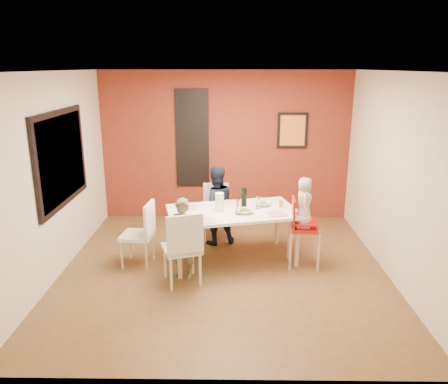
{
  "coord_description": "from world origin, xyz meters",
  "views": [
    {
      "loc": [
        0.08,
        -5.61,
        2.76
      ],
      "look_at": [
        0.0,
        0.3,
        1.05
      ],
      "focal_mm": 35.0,
      "sensor_mm": 36.0,
      "label": 1
    }
  ],
  "objects_px": {
    "chair_far": "(216,208)",
    "child_near": "(183,239)",
    "dining_table": "(233,215)",
    "chair_near": "(183,245)",
    "paper_towel_roll": "(220,202)",
    "child_far": "(216,205)",
    "chair_left": "(142,231)",
    "wine_bottle": "(244,197)",
    "high_chair": "(301,226)",
    "toddler": "(304,202)"
  },
  "relations": [
    {
      "from": "child_near",
      "to": "paper_towel_roll",
      "type": "bearing_deg",
      "value": 65.99
    },
    {
      "from": "chair_left",
      "to": "paper_towel_roll",
      "type": "distance_m",
      "value": 1.16
    },
    {
      "from": "high_chair",
      "to": "toddler",
      "type": "xyz_separation_m",
      "value": [
        0.03,
        -0.0,
        0.34
      ]
    },
    {
      "from": "child_far",
      "to": "child_near",
      "type": "bearing_deg",
      "value": 56.7
    },
    {
      "from": "toddler",
      "to": "wine_bottle",
      "type": "xyz_separation_m",
      "value": [
        -0.82,
        0.31,
        -0.03
      ]
    },
    {
      "from": "chair_far",
      "to": "child_far",
      "type": "distance_m",
      "value": 0.27
    },
    {
      "from": "child_near",
      "to": "wine_bottle",
      "type": "xyz_separation_m",
      "value": [
        0.83,
        0.7,
        0.36
      ]
    },
    {
      "from": "child_far",
      "to": "high_chair",
      "type": "bearing_deg",
      "value": 132.24
    },
    {
      "from": "chair_left",
      "to": "child_far",
      "type": "relative_size",
      "value": 0.73
    },
    {
      "from": "chair_near",
      "to": "child_near",
      "type": "distance_m",
      "value": 0.25
    },
    {
      "from": "child_near",
      "to": "toddler",
      "type": "height_order",
      "value": "toddler"
    },
    {
      "from": "toddler",
      "to": "high_chair",
      "type": "bearing_deg",
      "value": 89.37
    },
    {
      "from": "toddler",
      "to": "paper_towel_roll",
      "type": "xyz_separation_m",
      "value": [
        -1.18,
        0.12,
        -0.04
      ]
    },
    {
      "from": "chair_far",
      "to": "high_chair",
      "type": "relative_size",
      "value": 0.91
    },
    {
      "from": "dining_table",
      "to": "chair_near",
      "type": "relative_size",
      "value": 2.01
    },
    {
      "from": "high_chair",
      "to": "wine_bottle",
      "type": "distance_m",
      "value": 0.91
    },
    {
      "from": "dining_table",
      "to": "high_chair",
      "type": "xyz_separation_m",
      "value": [
        0.96,
        -0.16,
        -0.1
      ]
    },
    {
      "from": "child_near",
      "to": "child_far",
      "type": "height_order",
      "value": "child_far"
    },
    {
      "from": "chair_far",
      "to": "child_near",
      "type": "distance_m",
      "value": 1.48
    },
    {
      "from": "chair_left",
      "to": "paper_towel_roll",
      "type": "height_order",
      "value": "paper_towel_roll"
    },
    {
      "from": "high_chair",
      "to": "chair_left",
      "type": "bearing_deg",
      "value": 94.76
    },
    {
      "from": "chair_near",
      "to": "toddler",
      "type": "xyz_separation_m",
      "value": [
        1.62,
        0.63,
        0.38
      ]
    },
    {
      "from": "toddler",
      "to": "paper_towel_roll",
      "type": "relative_size",
      "value": 2.58
    },
    {
      "from": "toddler",
      "to": "wine_bottle",
      "type": "bearing_deg",
      "value": 75.89
    },
    {
      "from": "chair_near",
      "to": "chair_left",
      "type": "xyz_separation_m",
      "value": [
        -0.64,
        0.61,
        -0.04
      ]
    },
    {
      "from": "dining_table",
      "to": "child_far",
      "type": "xyz_separation_m",
      "value": [
        -0.27,
        0.64,
        -0.06
      ]
    },
    {
      "from": "paper_towel_roll",
      "to": "dining_table",
      "type": "bearing_deg",
      "value": 14.91
    },
    {
      "from": "chair_left",
      "to": "high_chair",
      "type": "relative_size",
      "value": 0.94
    },
    {
      "from": "chair_far",
      "to": "toddler",
      "type": "relative_size",
      "value": 1.28
    },
    {
      "from": "high_chair",
      "to": "paper_towel_roll",
      "type": "height_order",
      "value": "paper_towel_roll"
    },
    {
      "from": "child_far",
      "to": "paper_towel_roll",
      "type": "bearing_deg",
      "value": 81.72
    },
    {
      "from": "chair_far",
      "to": "chair_left",
      "type": "xyz_separation_m",
      "value": [
        -1.01,
        -1.06,
        0.02
      ]
    },
    {
      "from": "chair_left",
      "to": "child_near",
      "type": "relative_size",
      "value": 0.85
    },
    {
      "from": "high_chair",
      "to": "child_far",
      "type": "relative_size",
      "value": 0.78
    },
    {
      "from": "high_chair",
      "to": "wine_bottle",
      "type": "bearing_deg",
      "value": 72.97
    },
    {
      "from": "dining_table",
      "to": "chair_far",
      "type": "relative_size",
      "value": 2.23
    },
    {
      "from": "dining_table",
      "to": "child_near",
      "type": "bearing_deg",
      "value": -140.45
    },
    {
      "from": "paper_towel_roll",
      "to": "chair_far",
      "type": "bearing_deg",
      "value": 94.93
    },
    {
      "from": "chair_near",
      "to": "paper_towel_roll",
      "type": "relative_size",
      "value": 3.66
    },
    {
      "from": "chair_left",
      "to": "toddler",
      "type": "distance_m",
      "value": 2.31
    },
    {
      "from": "high_chair",
      "to": "wine_bottle",
      "type": "height_order",
      "value": "wine_bottle"
    },
    {
      "from": "paper_towel_roll",
      "to": "chair_left",
      "type": "bearing_deg",
      "value": -172.92
    },
    {
      "from": "chair_left",
      "to": "wine_bottle",
      "type": "bearing_deg",
      "value": 109.56
    },
    {
      "from": "child_near",
      "to": "toddler",
      "type": "relative_size",
      "value": 1.55
    },
    {
      "from": "child_far",
      "to": "paper_towel_roll",
      "type": "distance_m",
      "value": 0.74
    },
    {
      "from": "chair_near",
      "to": "child_near",
      "type": "xyz_separation_m",
      "value": [
        -0.03,
        0.24,
        -0.01
      ]
    },
    {
      "from": "chair_left",
      "to": "child_far",
      "type": "height_order",
      "value": "child_far"
    },
    {
      "from": "wine_bottle",
      "to": "child_far",
      "type": "bearing_deg",
      "value": 131.24
    },
    {
      "from": "chair_near",
      "to": "chair_far",
      "type": "bearing_deg",
      "value": -121.98
    },
    {
      "from": "child_far",
      "to": "toddler",
      "type": "bearing_deg",
      "value": 132.68
    }
  ]
}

